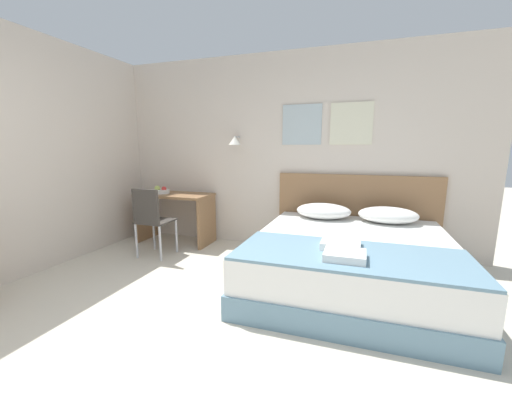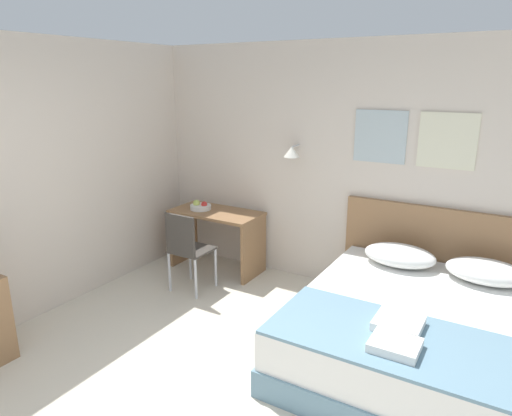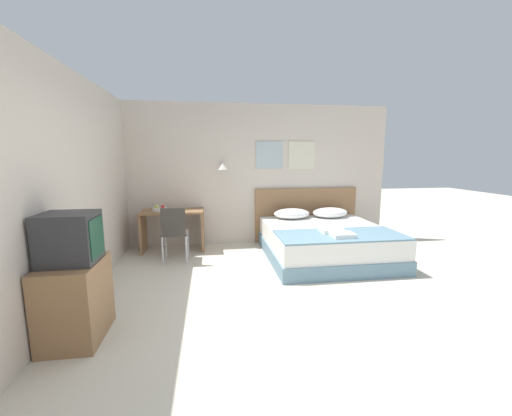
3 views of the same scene
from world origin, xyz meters
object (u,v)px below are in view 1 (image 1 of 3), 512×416
at_px(bed, 350,262).
at_px(desk_chair, 151,217).
at_px(pillow_left, 323,211).
at_px(throw_blanket, 349,255).
at_px(headboard, 355,215).
at_px(folded_towel_near_foot, 341,244).
at_px(pillow_right, 388,215).
at_px(folded_towel_mid_bed, 345,255).
at_px(fruit_bowl, 161,191).
at_px(desk, 175,209).

distance_m(bed, desk_chair, 2.47).
height_order(pillow_left, throw_blanket, pillow_left).
xyz_separation_m(headboard, folded_towel_near_foot, (-0.08, -1.53, 0.05)).
bearing_deg(pillow_right, headboard, 140.22).
bearing_deg(throw_blanket, pillow_left, 105.39).
bearing_deg(bed, desk_chair, 178.10).
relative_size(bed, folded_towel_near_foot, 6.38).
xyz_separation_m(bed, pillow_right, (0.38, 0.76, 0.36)).
bearing_deg(throw_blanket, folded_towel_mid_bed, -101.58).
relative_size(bed, pillow_left, 3.10).
bearing_deg(fruit_bowl, pillow_left, 0.42).
distance_m(headboard, pillow_right, 0.50).
height_order(bed, headboard, headboard).
relative_size(headboard, desk, 1.88).
distance_m(headboard, fruit_bowl, 2.79).
distance_m(pillow_left, fruit_bowl, 2.39).
bearing_deg(desk_chair, bed, -1.90).
distance_m(folded_towel_near_foot, folded_towel_mid_bed, 0.30).
bearing_deg(desk_chair, folded_towel_near_foot, -12.85).
bearing_deg(bed, folded_towel_mid_bed, -92.28).
xyz_separation_m(throw_blanket, folded_towel_mid_bed, (-0.03, -0.15, 0.04)).
height_order(folded_towel_mid_bed, desk, desk).
distance_m(throw_blanket, desk, 2.90).
bearing_deg(desk_chair, headboard, 22.00).
bearing_deg(bed, fruit_bowl, 164.95).
bearing_deg(pillow_right, bed, -116.32).
bearing_deg(pillow_right, pillow_left, 180.00).
height_order(pillow_left, desk, desk).
height_order(headboard, fruit_bowl, headboard).
bearing_deg(desk, bed, -16.86).
height_order(pillow_left, folded_towel_mid_bed, pillow_left).
xyz_separation_m(throw_blanket, desk_chair, (-2.45, 0.69, -0.00)).
relative_size(bed, desk_chair, 2.31).
xyz_separation_m(pillow_right, folded_towel_mid_bed, (-0.41, -1.51, -0.04)).
bearing_deg(throw_blanket, desk, 151.60).
height_order(folded_towel_near_foot, desk, desk).
distance_m(folded_towel_near_foot, desk, 2.76).
height_order(pillow_left, fruit_bowl, fruit_bowl).
bearing_deg(desk_chair, pillow_right, 13.48).
distance_m(folded_towel_near_foot, fruit_bowl, 2.94).
xyz_separation_m(folded_towel_near_foot, fruit_bowl, (-2.68, 1.20, 0.19)).
relative_size(throw_blanket, desk, 1.72).
bearing_deg(folded_towel_near_foot, pillow_right, 69.50).
bearing_deg(throw_blanket, desk_chair, 164.35).
bearing_deg(pillow_left, bed, -63.68).
bearing_deg(folded_towel_mid_bed, desk, 148.82).
distance_m(headboard, pillow_left, 0.50).
xyz_separation_m(pillow_right, folded_towel_near_foot, (-0.46, -1.22, -0.04)).
bearing_deg(throw_blanket, folded_towel_near_foot, 118.77).
xyz_separation_m(bed, headboard, (0.00, 1.07, 0.27)).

